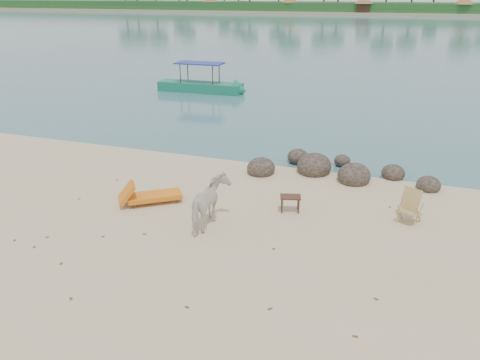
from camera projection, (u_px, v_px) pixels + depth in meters
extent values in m
plane|color=#35616B|center=(390.00, 24.00, 90.31)|extent=(400.00, 400.00, 0.00)
cube|color=tan|center=(402.00, 10.00, 160.27)|extent=(420.00, 90.00, 1.40)
cube|color=#1E4C1E|center=(399.00, 7.00, 128.96)|extent=(420.00, 18.00, 2.40)
ellipsoid|color=#2B221D|center=(261.00, 169.00, 16.03)|extent=(0.96, 1.05, 0.72)
ellipsoid|color=#2B221D|center=(314.00, 167.00, 16.11)|extent=(1.18, 1.30, 0.88)
ellipsoid|color=#2B221D|center=(354.00, 176.00, 15.33)|extent=(1.08, 1.19, 0.81)
ellipsoid|color=#2B221D|center=(393.00, 174.00, 15.68)|extent=(0.77, 0.85, 0.58)
ellipsoid|color=#2B221D|center=(428.00, 186.00, 14.73)|extent=(0.74, 0.82, 0.56)
ellipsoid|color=#2B221D|center=(298.00, 157.00, 17.26)|extent=(0.77, 0.84, 0.57)
ellipsoid|color=#2B221D|center=(342.00, 161.00, 16.95)|extent=(0.58, 0.64, 0.43)
imported|color=beige|center=(210.00, 205.00, 12.18)|extent=(0.79, 1.60, 1.32)
plane|color=brown|center=(103.00, 238.00, 11.89)|extent=(0.12, 0.12, 0.00)
plane|color=brown|center=(125.00, 192.00, 14.57)|extent=(0.12, 0.12, 0.00)
plane|color=brown|center=(390.00, 208.00, 13.52)|extent=(0.14, 0.14, 0.00)
plane|color=brown|center=(274.00, 250.00, 11.32)|extent=(0.12, 0.12, 0.00)
plane|color=brown|center=(47.00, 238.00, 11.87)|extent=(0.14, 0.14, 0.00)
plane|color=brown|center=(187.00, 308.00, 9.23)|extent=(0.12, 0.12, 0.00)
plane|color=brown|center=(34.00, 248.00, 11.40)|extent=(0.13, 0.13, 0.00)
plane|color=brown|center=(71.00, 300.00, 9.49)|extent=(0.14, 0.14, 0.00)
plane|color=brown|center=(376.00, 300.00, 9.47)|extent=(0.14, 0.14, 0.00)
plane|color=brown|center=(355.00, 338.00, 8.45)|extent=(0.11, 0.11, 0.00)
plane|color=brown|center=(144.00, 235.00, 12.02)|extent=(0.11, 0.11, 0.00)
plane|color=brown|center=(117.00, 181.00, 15.48)|extent=(0.14, 0.14, 0.00)
plane|color=brown|center=(79.00, 200.00, 14.05)|extent=(0.12, 0.12, 0.00)
plane|color=brown|center=(61.00, 265.00, 10.71)|extent=(0.13, 0.13, 0.00)
plane|color=brown|center=(15.00, 241.00, 11.71)|extent=(0.14, 0.14, 0.00)
plane|color=brown|center=(270.00, 310.00, 9.18)|extent=(0.14, 0.14, 0.00)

